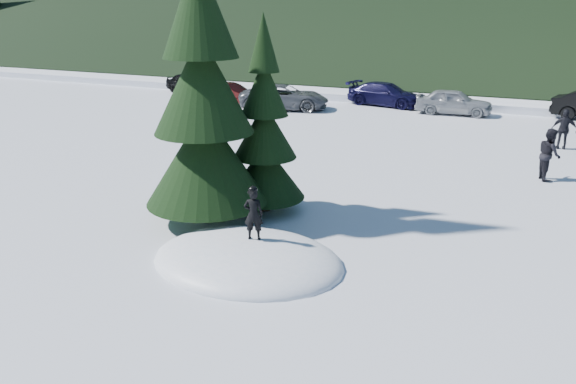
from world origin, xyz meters
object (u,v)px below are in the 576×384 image
at_px(child_skier, 253,214).
at_px(spruce_short, 265,137).
at_px(car_1, 230,94).
at_px(adult_1, 564,129).
at_px(spruce_tall, 203,97).
at_px(car_4, 454,102).
at_px(car_2, 284,97).
at_px(car_0, 189,83).
at_px(car_3, 386,94).
at_px(adult_0, 549,154).

bearing_deg(child_skier, spruce_short, -87.78).
bearing_deg(car_1, adult_1, -99.14).
height_order(spruce_tall, car_4, spruce_tall).
distance_m(child_skier, car_2, 19.62).
height_order(car_2, car_4, car_2).
bearing_deg(spruce_short, car_4, 82.80).
height_order(adult_1, car_0, adult_1).
distance_m(child_skier, adult_1, 15.75).
relative_size(car_2, car_3, 1.09).
bearing_deg(car_0, spruce_tall, -125.48).
distance_m(car_1, car_2, 3.55).
bearing_deg(car_3, car_0, 103.30).
distance_m(spruce_short, adult_1, 13.79).
height_order(child_skier, car_4, child_skier).
xyz_separation_m(adult_1, car_2, (-14.15, 3.54, -0.12)).
relative_size(spruce_short, car_4, 1.36).
height_order(adult_1, car_2, adult_1).
bearing_deg(child_skier, car_3, -102.40).
bearing_deg(car_1, car_3, -64.51).
bearing_deg(car_1, car_2, -88.96).
height_order(spruce_tall, car_3, spruce_tall).
height_order(adult_1, car_1, adult_1).
bearing_deg(car_1, car_0, 61.47).
height_order(spruce_short, car_3, spruce_short).
xyz_separation_m(spruce_short, car_0, (-15.06, 18.03, -1.46)).
distance_m(spruce_tall, adult_0, 11.65).
xyz_separation_m(spruce_short, car_3, (-1.85, 18.66, -1.45)).
xyz_separation_m(child_skier, car_1, (-11.42, 18.06, -0.45)).
height_order(child_skier, adult_0, adult_0).
height_order(adult_0, car_3, adult_0).
relative_size(spruce_tall, car_4, 2.17).
relative_size(spruce_short, car_0, 1.42).
bearing_deg(car_3, spruce_tall, -166.98).
bearing_deg(adult_0, car_4, 3.75).
bearing_deg(car_3, car_1, 123.68).
relative_size(car_3, car_4, 1.14).
bearing_deg(spruce_short, car_0, 129.87).
distance_m(spruce_tall, car_4, 19.32).
xyz_separation_m(spruce_tall, car_0, (-14.06, 19.43, -2.67)).
xyz_separation_m(car_0, car_1, (4.88, -2.93, -0.03)).
distance_m(spruce_tall, car_2, 17.56).
relative_size(car_1, car_2, 0.76).
distance_m(adult_1, car_2, 14.59).
bearing_deg(car_4, adult_0, -158.90).
distance_m(adult_0, car_0, 24.91).
distance_m(spruce_short, car_4, 17.66).
bearing_deg(car_2, car_1, 70.68).
bearing_deg(child_skier, car_2, -86.88).
xyz_separation_m(spruce_tall, child_skier, (2.24, -1.55, -2.25)).
distance_m(adult_1, car_1, 18.07).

